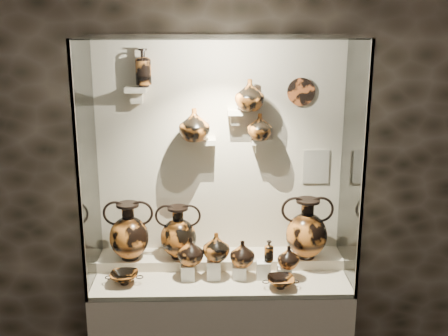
# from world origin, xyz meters

# --- Properties ---
(wall_back) EXTENTS (5.00, 0.02, 3.20)m
(wall_back) POSITION_xyz_m (0.00, 2.50, 1.60)
(wall_back) COLOR black
(wall_back) RESTS_ON ground
(plinth) EXTENTS (1.70, 0.60, 0.80)m
(plinth) POSITION_xyz_m (0.00, 2.18, 0.40)
(plinth) COLOR beige
(plinth) RESTS_ON floor
(front_tier) EXTENTS (1.68, 0.58, 0.03)m
(front_tier) POSITION_xyz_m (0.00, 2.18, 0.82)
(front_tier) COLOR beige
(front_tier) RESTS_ON plinth
(rear_tier) EXTENTS (1.70, 0.25, 0.10)m
(rear_tier) POSITION_xyz_m (0.00, 2.35, 0.85)
(rear_tier) COLOR beige
(rear_tier) RESTS_ON plinth
(back_panel) EXTENTS (1.70, 0.03, 1.60)m
(back_panel) POSITION_xyz_m (0.00, 2.50, 1.60)
(back_panel) COLOR beige
(back_panel) RESTS_ON plinth
(glass_front) EXTENTS (1.70, 0.01, 1.60)m
(glass_front) POSITION_xyz_m (0.00, 1.88, 1.60)
(glass_front) COLOR white
(glass_front) RESTS_ON plinth
(glass_left) EXTENTS (0.01, 0.60, 1.60)m
(glass_left) POSITION_xyz_m (-0.85, 2.18, 1.60)
(glass_left) COLOR white
(glass_left) RESTS_ON plinth
(glass_right) EXTENTS (0.01, 0.60, 1.60)m
(glass_right) POSITION_xyz_m (0.85, 2.18, 1.60)
(glass_right) COLOR white
(glass_right) RESTS_ON plinth
(glass_top) EXTENTS (1.70, 0.60, 0.01)m
(glass_top) POSITION_xyz_m (0.00, 2.18, 2.40)
(glass_top) COLOR white
(glass_top) RESTS_ON back_panel
(frame_post_left) EXTENTS (0.02, 0.02, 1.60)m
(frame_post_left) POSITION_xyz_m (-0.84, 1.89, 1.60)
(frame_post_left) COLOR gray
(frame_post_left) RESTS_ON plinth
(frame_post_right) EXTENTS (0.02, 0.02, 1.60)m
(frame_post_right) POSITION_xyz_m (0.84, 1.89, 1.60)
(frame_post_right) COLOR gray
(frame_post_right) RESTS_ON plinth
(pedestal_a) EXTENTS (0.09, 0.09, 0.10)m
(pedestal_a) POSITION_xyz_m (-0.22, 2.13, 0.88)
(pedestal_a) COLOR white
(pedestal_a) RESTS_ON front_tier
(pedestal_b) EXTENTS (0.09, 0.09, 0.13)m
(pedestal_b) POSITION_xyz_m (-0.05, 2.13, 0.90)
(pedestal_b) COLOR white
(pedestal_b) RESTS_ON front_tier
(pedestal_c) EXTENTS (0.09, 0.09, 0.09)m
(pedestal_c) POSITION_xyz_m (0.12, 2.13, 0.88)
(pedestal_c) COLOR white
(pedestal_c) RESTS_ON front_tier
(pedestal_d) EXTENTS (0.09, 0.09, 0.12)m
(pedestal_d) POSITION_xyz_m (0.28, 2.13, 0.89)
(pedestal_d) COLOR white
(pedestal_d) RESTS_ON front_tier
(pedestal_e) EXTENTS (0.09, 0.09, 0.08)m
(pedestal_e) POSITION_xyz_m (0.42, 2.13, 0.87)
(pedestal_e) COLOR white
(pedestal_e) RESTS_ON front_tier
(bracket_ul) EXTENTS (0.14, 0.12, 0.04)m
(bracket_ul) POSITION_xyz_m (-0.55, 2.42, 2.05)
(bracket_ul) COLOR beige
(bracket_ul) RESTS_ON back_panel
(bracket_ca) EXTENTS (0.14, 0.12, 0.04)m
(bracket_ca) POSITION_xyz_m (-0.10, 2.42, 1.70)
(bracket_ca) COLOR beige
(bracket_ca) RESTS_ON back_panel
(bracket_cb) EXTENTS (0.10, 0.12, 0.04)m
(bracket_cb) POSITION_xyz_m (0.10, 2.42, 1.90)
(bracket_cb) COLOR beige
(bracket_cb) RESTS_ON back_panel
(bracket_cc) EXTENTS (0.14, 0.12, 0.04)m
(bracket_cc) POSITION_xyz_m (0.28, 2.42, 1.70)
(bracket_cc) COLOR beige
(bracket_cc) RESTS_ON back_panel
(amphora_left) EXTENTS (0.42, 0.42, 0.40)m
(amphora_left) POSITION_xyz_m (-0.63, 2.31, 1.10)
(amphora_left) COLOR #BE6824
(amphora_left) RESTS_ON rear_tier
(amphora_mid) EXTENTS (0.39, 0.39, 0.37)m
(amphora_mid) POSITION_xyz_m (-0.29, 2.32, 1.09)
(amphora_mid) COLOR #A8591D
(amphora_mid) RESTS_ON rear_tier
(amphora_right) EXTENTS (0.42, 0.42, 0.43)m
(amphora_right) POSITION_xyz_m (0.59, 2.30, 1.11)
(amphora_right) COLOR #BE6824
(amphora_right) RESTS_ON rear_tier
(jug_a) EXTENTS (0.23, 0.23, 0.18)m
(jug_a) POSITION_xyz_m (-0.20, 2.15, 1.02)
(jug_a) COLOR #BE6824
(jug_a) RESTS_ON pedestal_a
(jug_b) EXTENTS (0.21, 0.21, 0.19)m
(jug_b) POSITION_xyz_m (-0.03, 2.15, 1.05)
(jug_b) COLOR #A8591D
(jug_b) RESTS_ON pedestal_b
(jug_c) EXTENTS (0.17, 0.17, 0.17)m
(jug_c) POSITION_xyz_m (0.14, 2.14, 1.01)
(jug_c) COLOR #BE6824
(jug_c) RESTS_ON pedestal_c
(jug_e) EXTENTS (0.19, 0.19, 0.15)m
(jug_e) POSITION_xyz_m (0.44, 2.12, 0.99)
(jug_e) COLOR #BE6824
(jug_e) RESTS_ON pedestal_e
(lekythos_small) EXTENTS (0.10, 0.10, 0.17)m
(lekythos_small) POSITION_xyz_m (0.31, 2.13, 1.03)
(lekythos_small) COLOR #A8591D
(lekythos_small) RESTS_ON pedestal_d
(kylix_left) EXTENTS (0.27, 0.24, 0.09)m
(kylix_left) POSITION_xyz_m (-0.63, 2.07, 0.88)
(kylix_left) COLOR #A8591D
(kylix_left) RESTS_ON front_tier
(kylix_right) EXTENTS (0.28, 0.26, 0.09)m
(kylix_right) POSITION_xyz_m (0.38, 1.98, 0.87)
(kylix_right) COLOR #BE6824
(kylix_right) RESTS_ON front_tier
(lekythos_tall) EXTENTS (0.13, 0.13, 0.28)m
(lekythos_tall) POSITION_xyz_m (-0.50, 2.41, 2.21)
(lekythos_tall) COLOR #BE6824
(lekythos_tall) RESTS_ON bracket_ul
(ovoid_vase_a) EXTENTS (0.26, 0.26, 0.22)m
(ovoid_vase_a) POSITION_xyz_m (-0.17, 2.37, 1.83)
(ovoid_vase_a) COLOR #A8591D
(ovoid_vase_a) RESTS_ON bracket_ca
(ovoid_vase_b) EXTENTS (0.24, 0.24, 0.20)m
(ovoid_vase_b) POSITION_xyz_m (0.19, 2.37, 2.02)
(ovoid_vase_b) COLOR #A8591D
(ovoid_vase_b) RESTS_ON bracket_cb
(ovoid_vase_c) EXTENTS (0.17, 0.17, 0.18)m
(ovoid_vase_c) POSITION_xyz_m (0.26, 2.39, 1.81)
(ovoid_vase_c) COLOR #A8591D
(ovoid_vase_c) RESTS_ON bracket_cc
(wall_plate) EXTENTS (0.19, 0.02, 0.19)m
(wall_plate) POSITION_xyz_m (0.54, 2.47, 2.02)
(wall_plate) COLOR #BD5725
(wall_plate) RESTS_ON back_panel
(info_placard) EXTENTS (0.18, 0.01, 0.24)m
(info_placard) POSITION_xyz_m (0.67, 2.47, 1.50)
(info_placard) COLOR beige
(info_placard) RESTS_ON back_panel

